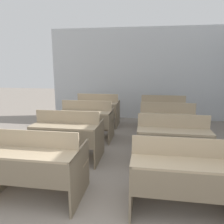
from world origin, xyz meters
The scene contains 9 objects.
wall_back centered at (0.00, 6.21, 1.51)m, with size 5.96×0.06×3.01m.
bench_front_left centered at (-1.15, 1.29, 0.50)m, with size 1.24×0.83×0.97m.
bench_front_right centered at (0.76, 1.30, 0.50)m, with size 1.24×0.83×0.97m.
bench_second_left centered at (-1.16, 2.56, 0.50)m, with size 1.24×0.83×0.97m.
bench_second_right centered at (0.78, 2.57, 0.50)m, with size 1.24×0.83×0.97m.
bench_third_left centered at (-1.13, 3.79, 0.50)m, with size 1.24×0.83×0.97m.
bench_third_right centered at (0.80, 3.79, 0.50)m, with size 1.24×0.83×0.97m.
bench_back_left centered at (-1.14, 5.06, 0.50)m, with size 1.24×0.83×0.97m.
bench_back_right centered at (0.78, 5.05, 0.50)m, with size 1.24×0.83×0.97m.
Camera 1 is at (0.30, -1.26, 1.81)m, focal length 35.00 mm.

